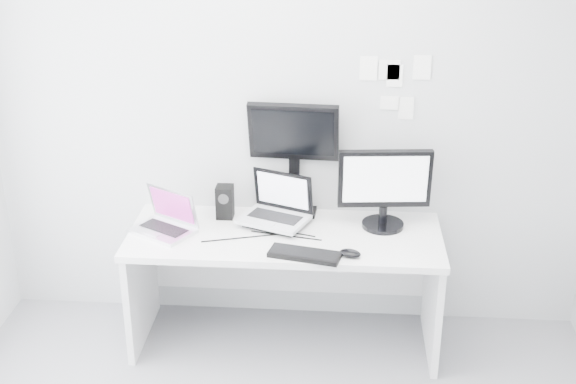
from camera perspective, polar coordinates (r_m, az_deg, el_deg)
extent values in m
plane|color=#B5B7B9|center=(4.51, 0.09, 5.97)|extent=(3.60, 0.00, 3.60)
cube|color=white|center=(4.59, -0.23, -7.19)|extent=(1.80, 0.70, 0.73)
cube|color=silver|center=(4.43, -9.41, -1.48)|extent=(0.43, 0.40, 0.26)
cube|color=black|center=(4.59, -4.71, -0.73)|extent=(0.12, 0.12, 0.20)
cube|color=silver|center=(4.44, -1.08, -0.71)|extent=(0.46, 0.41, 0.31)
cube|color=black|center=(4.55, 0.45, 2.68)|extent=(0.54, 0.22, 0.72)
cube|color=black|center=(4.43, 7.19, 0.29)|extent=(0.56, 0.30, 0.49)
cube|color=black|center=(4.16, 1.25, -4.66)|extent=(0.41, 0.22, 0.03)
ellipsoid|color=black|center=(4.17, 4.64, -4.55)|extent=(0.14, 0.11, 0.04)
cube|color=white|center=(4.42, 6.00, 9.13)|extent=(0.10, 0.00, 0.14)
cube|color=white|center=(4.43, 7.93, 8.55)|extent=(0.09, 0.00, 0.13)
cube|color=white|center=(4.43, 9.93, 9.10)|extent=(0.10, 0.00, 0.14)
cube|color=white|center=(4.48, 7.56, 6.58)|extent=(0.11, 0.00, 0.08)
cube|color=white|center=(4.49, 8.76, 6.18)|extent=(0.09, 0.00, 0.13)
cube|color=white|center=(4.42, 7.54, 8.98)|extent=(0.12, 0.00, 0.11)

